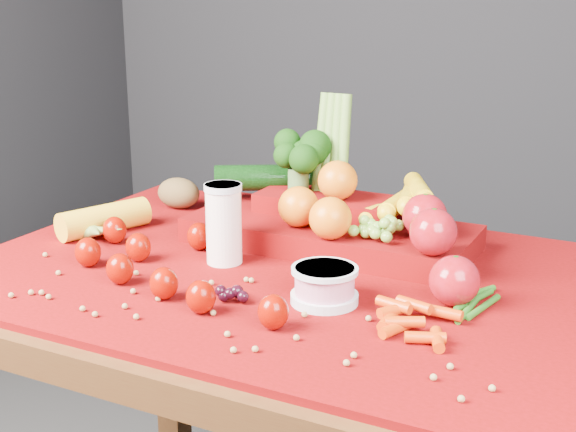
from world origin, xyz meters
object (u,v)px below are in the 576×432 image
at_px(yogurt_bowl, 325,284).
at_px(produce_mound, 341,215).
at_px(table, 283,327).
at_px(milk_glass, 224,221).

xyz_separation_m(yogurt_bowl, produce_mound, (-0.09, 0.26, 0.03)).
distance_m(table, produce_mound, 0.23).
distance_m(milk_glass, yogurt_bowl, 0.25).
distance_m(table, yogurt_bowl, 0.21).
relative_size(milk_glass, yogurt_bowl, 1.35).
relative_size(table, milk_glass, 7.89).
bearing_deg(milk_glass, yogurt_bowl, -20.18).
height_order(milk_glass, produce_mound, produce_mound).
distance_m(yogurt_bowl, produce_mound, 0.27).
relative_size(table, produce_mound, 1.84).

